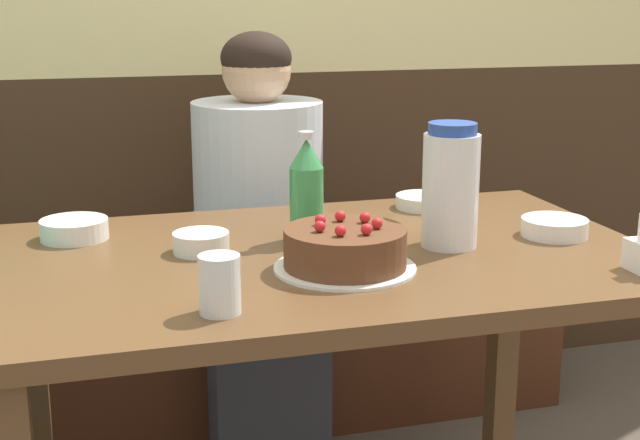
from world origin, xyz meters
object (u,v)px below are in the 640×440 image
at_px(soju_bottle, 306,189).
at_px(bowl_rice_small, 74,229).
at_px(glass_water_tall, 220,284).
at_px(water_pitcher, 450,187).
at_px(bowl_side_dish, 554,227).
at_px(bench_seat, 246,343).
at_px(person_pale_blue_shirt, 260,261).
at_px(bowl_soup_white, 424,201).
at_px(birthday_cake, 347,249).
at_px(bowl_sauce_shallow, 201,242).

relative_size(soju_bottle, bowl_rice_small, 1.62).
bearing_deg(glass_water_tall, water_pitcher, 26.84).
bearing_deg(bowl_side_dish, bench_seat, 119.16).
relative_size(water_pitcher, soju_bottle, 1.11).
height_order(soju_bottle, person_pale_blue_shirt, person_pale_blue_shirt).
bearing_deg(soju_bottle, bench_seat, 88.87).
bearing_deg(bowl_soup_white, person_pale_blue_shirt, 129.78).
relative_size(soju_bottle, person_pale_blue_shirt, 0.19).
bearing_deg(bowl_side_dish, bowl_rice_small, 165.34).
distance_m(bench_seat, soju_bottle, 0.96).
height_order(birthday_cake, bowl_rice_small, birthday_cake).
xyz_separation_m(soju_bottle, bowl_side_dish, (0.49, -0.11, -0.08)).
xyz_separation_m(water_pitcher, bowl_rice_small, (-0.70, 0.25, -0.10)).
xyz_separation_m(bench_seat, bowl_side_dish, (0.47, -0.85, 0.53)).
bearing_deg(bench_seat, soju_bottle, -91.13).
xyz_separation_m(bowl_side_dish, bowl_sauce_shallow, (-0.70, 0.08, 0.00)).
relative_size(soju_bottle, glass_water_tall, 2.35).
distance_m(birthday_cake, water_pitcher, 0.26).
distance_m(birthday_cake, bowl_side_dish, 0.48).
distance_m(bowl_side_dish, person_pale_blue_shirt, 0.84).
distance_m(bowl_side_dish, bowl_sauce_shallow, 0.71).
height_order(soju_bottle, bowl_sauce_shallow, soju_bottle).
bearing_deg(person_pale_blue_shirt, soju_bottle, -2.27).
bearing_deg(birthday_cake, bowl_rice_small, 143.59).
bearing_deg(bowl_sauce_shallow, soju_bottle, 7.37).
relative_size(bench_seat, bowl_soup_white, 14.26).
relative_size(bowl_side_dish, glass_water_tall, 1.44).
xyz_separation_m(bowl_rice_small, bowl_sauce_shallow, (0.23, -0.16, -0.00)).
bearing_deg(bench_seat, bowl_soup_white, -60.30).
xyz_separation_m(soju_bottle, bowl_rice_small, (-0.44, 0.13, -0.08)).
bearing_deg(bowl_side_dish, glass_water_tall, -160.63).
bearing_deg(bowl_soup_white, glass_water_tall, -135.67).
xyz_separation_m(bowl_soup_white, bowl_sauce_shallow, (-0.54, -0.22, 0.00)).
distance_m(water_pitcher, bowl_sauce_shallow, 0.49).
height_order(birthday_cake, glass_water_tall, birthday_cake).
height_order(bowl_side_dish, bowl_sauce_shallow, bowl_sauce_shallow).
bearing_deg(bowl_soup_white, bowl_sauce_shallow, -158.30).
xyz_separation_m(birthday_cake, bowl_sauce_shallow, (-0.23, 0.18, -0.02)).
height_order(water_pitcher, glass_water_tall, water_pitcher).
distance_m(bench_seat, bowl_sauce_shallow, 0.96).
height_order(birthday_cake, bowl_soup_white, birthday_cake).
relative_size(bowl_soup_white, bowl_side_dish, 0.98).
distance_m(bench_seat, birthday_cake, 1.09).
bearing_deg(bench_seat, bowl_sauce_shallow, -106.61).
distance_m(soju_bottle, bowl_rice_small, 0.47).
relative_size(water_pitcher, bowl_rice_small, 1.79).
bearing_deg(birthday_cake, bowl_sauce_shallow, 142.61).
bearing_deg(bowl_soup_white, water_pitcher, -103.88).
bearing_deg(birthday_cake, bowl_soup_white, 51.70).
height_order(bench_seat, bowl_side_dish, bowl_side_dish).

